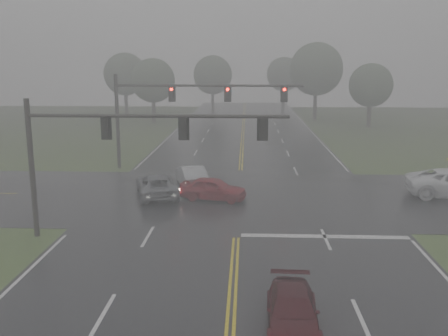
{
  "coord_description": "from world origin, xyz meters",
  "views": [
    {
      "loc": [
        0.49,
        -9.89,
        8.71
      ],
      "look_at": [
        -0.7,
        16.0,
        3.2
      ],
      "focal_mm": 40.0,
      "sensor_mm": 36.0,
      "label": 1
    }
  ],
  "objects_px": {
    "signal_gantry_far": "(175,102)",
    "sedan_maroon": "(292,328)",
    "signal_gantry_near": "(109,141)",
    "sedan_red": "(213,200)",
    "car_grey": "(157,196)",
    "sedan_silver": "(191,186)"
  },
  "relations": [
    {
      "from": "signal_gantry_far",
      "to": "sedan_maroon",
      "type": "bearing_deg",
      "value": -73.65
    },
    {
      "from": "sedan_maroon",
      "to": "signal_gantry_near",
      "type": "bearing_deg",
      "value": 136.34
    },
    {
      "from": "sedan_red",
      "to": "sedan_maroon",
      "type": "bearing_deg",
      "value": -154.71
    },
    {
      "from": "sedan_red",
      "to": "signal_gantry_far",
      "type": "relative_size",
      "value": 0.28
    },
    {
      "from": "car_grey",
      "to": "signal_gantry_near",
      "type": "xyz_separation_m",
      "value": [
        -0.82,
        -7.86,
        4.92
      ]
    },
    {
      "from": "sedan_maroon",
      "to": "sedan_silver",
      "type": "xyz_separation_m",
      "value": [
        -5.5,
        19.22,
        0.0
      ]
    },
    {
      "from": "car_grey",
      "to": "signal_gantry_far",
      "type": "relative_size",
      "value": 0.34
    },
    {
      "from": "sedan_maroon",
      "to": "signal_gantry_far",
      "type": "relative_size",
      "value": 0.27
    },
    {
      "from": "signal_gantry_near",
      "to": "sedan_silver",
      "type": "bearing_deg",
      "value": 75.32
    },
    {
      "from": "sedan_red",
      "to": "sedan_silver",
      "type": "distance_m",
      "value": 3.91
    },
    {
      "from": "signal_gantry_near",
      "to": "car_grey",
      "type": "bearing_deg",
      "value": 84.04
    },
    {
      "from": "sedan_maroon",
      "to": "sedan_red",
      "type": "height_order",
      "value": "sedan_red"
    },
    {
      "from": "sedan_red",
      "to": "signal_gantry_far",
      "type": "xyz_separation_m",
      "value": [
        -3.74,
        9.6,
        5.51
      ]
    },
    {
      "from": "sedan_maroon",
      "to": "car_grey",
      "type": "distance_m",
      "value": 18.03
    },
    {
      "from": "signal_gantry_far",
      "to": "sedan_red",
      "type": "bearing_deg",
      "value": -68.73
    },
    {
      "from": "sedan_red",
      "to": "car_grey",
      "type": "distance_m",
      "value": 3.83
    },
    {
      "from": "sedan_maroon",
      "to": "sedan_red",
      "type": "distance_m",
      "value": 16.18
    },
    {
      "from": "sedan_red",
      "to": "signal_gantry_near",
      "type": "bearing_deg",
      "value": 159.52
    },
    {
      "from": "car_grey",
      "to": "signal_gantry_near",
      "type": "relative_size",
      "value": 0.41
    },
    {
      "from": "sedan_maroon",
      "to": "signal_gantry_near",
      "type": "height_order",
      "value": "signal_gantry_near"
    },
    {
      "from": "sedan_silver",
      "to": "car_grey",
      "type": "distance_m",
      "value": 3.44
    },
    {
      "from": "sedan_red",
      "to": "signal_gantry_far",
      "type": "distance_m",
      "value": 11.68
    }
  ]
}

